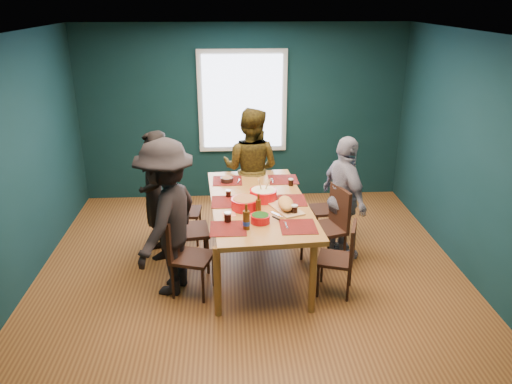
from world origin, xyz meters
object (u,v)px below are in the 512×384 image
chair_right_mid (331,221)px  person_near_left (167,218)px  bowl_salad (245,203)px  chair_left_far (179,206)px  chair_right_far (332,203)px  chair_right_near (343,254)px  bowl_herbs (260,218)px  dining_table (259,208)px  person_right (344,199)px  person_back (251,169)px  bowl_dumpling (263,194)px  chair_left_mid (180,224)px  person_far_left (155,195)px  chair_left_near (185,250)px  cutting_board (286,205)px

chair_right_mid → person_near_left: person_near_left is taller
bowl_salad → chair_left_far: bearing=132.5°
chair_right_far → bowl_salad: bowl_salad is taller
chair_right_near → bowl_herbs: (-0.89, 0.09, 0.40)m
chair_left_far → bowl_salad: bearing=-43.1°
dining_table → person_right: size_ratio=1.46×
chair_right_mid → bowl_herbs: chair_right_mid is taller
person_back → person_right: (1.08, -0.98, -0.07)m
chair_left_far → bowl_dumpling: bowl_dumpling is taller
chair_left_mid → bowl_dumpling: size_ratio=3.16×
dining_table → person_near_left: (-1.00, -0.48, 0.11)m
person_near_left → bowl_salad: 0.88m
chair_right_far → bowl_herbs: (-1.03, -1.25, 0.38)m
chair_right_mid → dining_table: bearing=161.7°
dining_table → bowl_herbs: bearing=-96.3°
person_near_left → bowl_herbs: size_ratio=8.34×
chair_left_far → chair_left_mid: bearing=-79.1°
person_right → person_near_left: (-2.04, -0.63, 0.09)m
chair_right_mid → bowl_salad: chair_right_mid is taller
person_near_left → chair_left_mid: bearing=-171.6°
bowl_salad → bowl_dumpling: bowl_dumpling is taller
person_far_left → person_near_left: size_ratio=0.92×
chair_left_near → bowl_salad: bearing=44.3°
bowl_herbs → bowl_salad: bearing=111.7°
chair_right_near → bowl_dumpling: bearing=157.1°
person_far_left → cutting_board: 1.64m
chair_left_mid → bowl_salad: bearing=-20.8°
chair_left_far → dining_table: bearing=-30.6°
chair_left_mid → bowl_herbs: chair_left_mid is taller
dining_table → cutting_board: size_ratio=3.74×
chair_right_far → chair_left_mid: bearing=-166.5°
chair_right_mid → chair_right_near: size_ratio=1.18×
chair_right_far → person_right: (0.03, -0.52, 0.27)m
person_far_left → bowl_salad: bearing=46.2°
bowl_salad → bowl_herbs: bowl_salad is taller
chair_left_near → person_right: size_ratio=0.57×
chair_right_far → chair_right_near: bearing=-102.7°
dining_table → person_back: 1.14m
person_far_left → person_right: 2.28m
chair_left_far → chair_left_mid: 0.74m
chair_right_near → bowl_dumpling: bowl_dumpling is taller
bowl_herbs → person_right: bearing=34.5°
bowl_dumpling → chair_left_far: bearing=147.9°
dining_table → chair_right_near: 1.13m
cutting_board → person_right: bearing=5.5°
bowl_dumpling → bowl_salad: bearing=-131.8°
chair_left_far → cutting_board: size_ratio=1.42×
chair_right_far → person_right: person_right is taller
person_back → bowl_salad: person_back is taller
chair_right_far → person_right: size_ratio=0.55×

